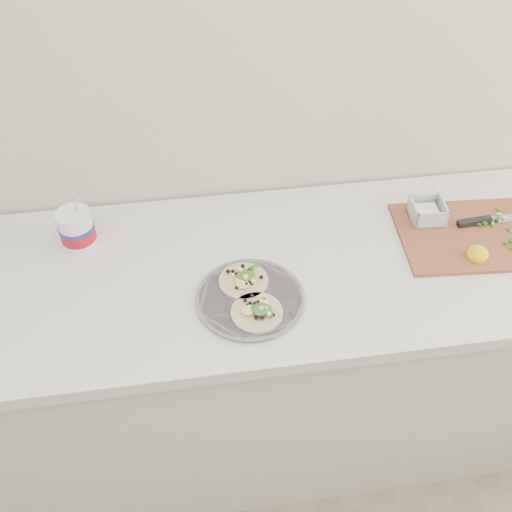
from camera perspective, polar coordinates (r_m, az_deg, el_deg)
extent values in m
cube|color=beige|center=(1.57, -10.40, 16.68)|extent=(3.50, 0.05, 2.60)
cube|color=silver|center=(1.93, -6.93, -11.23)|extent=(2.40, 0.62, 0.86)
cube|color=silver|center=(1.57, -8.29, -2.50)|extent=(2.44, 0.66, 0.04)
cylinder|color=slate|center=(1.47, -0.59, -4.29)|extent=(0.27, 0.27, 0.01)
cylinder|color=slate|center=(1.47, -0.59, -4.17)|extent=(0.28, 0.28, 0.00)
cylinder|color=white|center=(1.66, -17.50, 2.59)|extent=(0.09, 0.09, 0.12)
cylinder|color=#A71219|center=(1.67, -17.42, 2.32)|extent=(0.10, 0.10, 0.04)
cylinder|color=#192D99|center=(1.66, -17.56, 2.80)|extent=(0.10, 0.10, 0.01)
cube|color=brown|center=(1.76, 20.97, 1.99)|extent=(0.45, 0.33, 0.01)
cube|color=white|center=(1.75, 16.72, 4.13)|extent=(0.06, 0.06, 0.03)
ellipsoid|color=yellow|center=(1.67, 21.33, 0.35)|extent=(0.06, 0.06, 0.05)
cube|color=silver|center=(1.85, 24.20, 3.52)|extent=(0.16, 0.04, 0.00)
cube|color=black|center=(1.78, 20.99, 3.22)|extent=(0.10, 0.03, 0.02)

